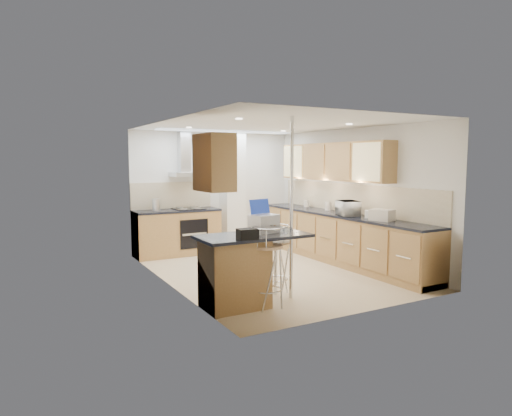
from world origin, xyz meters
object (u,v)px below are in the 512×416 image
microwave (348,208)px  laptop (264,224)px  bar_stool_near (267,267)px  bread_bin (382,215)px  bar_stool_end (275,260)px

microwave → laptop: bearing=133.3°
laptop → bar_stool_near: size_ratio=0.33×
microwave → bar_stool_near: microwave is taller
bread_bin → microwave: bearing=75.5°
bar_stool_end → microwave: bearing=-39.2°
laptop → bar_stool_end: 0.66m
microwave → bread_bin: size_ratio=1.37×
bar_stool_near → bread_bin: bread_bin is taller
laptop → bread_bin: (2.38, 0.26, -0.05)m
microwave → bar_stool_end: 2.28m
bar_stool_end → bread_bin: (2.09, 0.08, 0.51)m
microwave → bar_stool_end: size_ratio=0.48×
bar_stool_near → bar_stool_end: (0.40, 0.45, -0.03)m
laptop → bar_stool_end: bearing=19.0°
bar_stool_end → bread_bin: 2.15m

